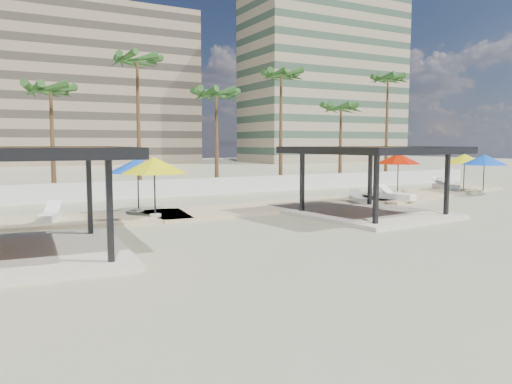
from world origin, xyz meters
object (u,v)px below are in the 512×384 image
at_px(pavilion_central, 373,175).
at_px(lounger_a, 49,216).
at_px(pavilion_west, 14,193).
at_px(lounger_c, 396,196).
at_px(lounger_d, 445,186).
at_px(umbrella_c, 398,159).
at_px(lounger_b, 358,199).

height_order(pavilion_central, lounger_a, pavilion_central).
height_order(pavilion_west, lounger_c, pavilion_west).
bearing_deg(pavilion_central, lounger_d, 22.36).
xyz_separation_m(pavilion_central, pavilion_west, (-16.43, -1.71, 0.03)).
bearing_deg(umbrella_c, pavilion_west, -160.95).
bearing_deg(pavilion_west, pavilion_central, 9.67).
height_order(pavilion_central, umbrella_c, pavilion_central).
bearing_deg(lounger_a, lounger_d, -65.99).
bearing_deg(lounger_d, lounger_c, 120.96).
distance_m(lounger_a, lounger_d, 28.80).
bearing_deg(lounger_b, umbrella_c, -39.36).
distance_m(pavilion_central, lounger_a, 15.72).
height_order(lounger_b, lounger_c, lounger_c).
relative_size(pavilion_west, lounger_d, 3.01).
height_order(lounger_a, lounger_b, lounger_a).
height_order(lounger_b, lounger_d, lounger_d).
relative_size(pavilion_central, lounger_a, 3.43).
height_order(pavilion_central, lounger_b, pavilion_central).
xyz_separation_m(umbrella_c, lounger_c, (-2.86, -2.84, -2.24)).
bearing_deg(lounger_c, lounger_b, 75.98).
distance_m(lounger_b, lounger_c, 3.10).
bearing_deg(lounger_b, lounger_a, 110.98).
distance_m(umbrella_c, lounger_b, 6.99).
distance_m(pavilion_central, lounger_c, 7.13).
bearing_deg(umbrella_c, lounger_d, 5.81).
xyz_separation_m(pavilion_central, umbrella_c, (8.47, 6.89, 0.52)).
relative_size(pavilion_central, pavilion_west, 1.02).
xyz_separation_m(pavilion_central, lounger_a, (-14.71, 5.28, -1.74)).
relative_size(lounger_b, lounger_d, 0.82).
xyz_separation_m(pavilion_west, lounger_a, (1.72, 6.99, -1.77)).
bearing_deg(lounger_c, pavilion_west, 90.41).
distance_m(pavilion_west, umbrella_c, 26.35).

